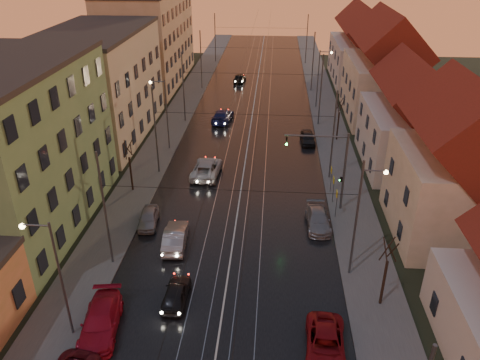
% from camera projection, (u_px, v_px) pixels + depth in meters
% --- Properties ---
extents(road, '(16.00, 120.00, 0.04)m').
position_uv_depth(road, '(251.00, 121.00, 61.35)').
color(road, black).
rests_on(road, ground).
extents(sidewalk_left, '(4.00, 120.00, 0.15)m').
position_uv_depth(sidewalk_left, '(176.00, 118.00, 61.98)').
color(sidewalk_left, '#4C4C4C').
rests_on(sidewalk_left, ground).
extents(sidewalk_right, '(4.00, 120.00, 0.15)m').
position_uv_depth(sidewalk_right, '(328.00, 122.00, 60.66)').
color(sidewalk_right, '#4C4C4C').
rests_on(sidewalk_right, ground).
extents(tram_rail_0, '(0.06, 120.00, 0.03)m').
position_uv_depth(tram_rail_0, '(235.00, 120.00, 61.48)').
color(tram_rail_0, gray).
rests_on(tram_rail_0, road).
extents(tram_rail_1, '(0.06, 120.00, 0.03)m').
position_uv_depth(tram_rail_1, '(246.00, 120.00, 61.38)').
color(tram_rail_1, gray).
rests_on(tram_rail_1, road).
extents(tram_rail_2, '(0.06, 120.00, 0.03)m').
position_uv_depth(tram_rail_2, '(257.00, 120.00, 61.28)').
color(tram_rail_2, gray).
rests_on(tram_rail_2, road).
extents(tram_rail_3, '(0.06, 120.00, 0.03)m').
position_uv_depth(tram_rail_3, '(268.00, 121.00, 61.19)').
color(tram_rail_3, gray).
rests_on(tram_rail_3, road).
extents(apartment_left_1, '(10.00, 18.00, 13.00)m').
position_uv_depth(apartment_left_1, '(11.00, 152.00, 36.50)').
color(apartment_left_1, '#588353').
rests_on(apartment_left_1, ground).
extents(apartment_left_2, '(10.00, 20.00, 12.00)m').
position_uv_depth(apartment_left_2, '(99.00, 86.00, 54.44)').
color(apartment_left_2, '#B3AC8A').
rests_on(apartment_left_2, ground).
extents(apartment_left_3, '(10.00, 24.00, 14.00)m').
position_uv_depth(apartment_left_3, '(149.00, 38.00, 75.22)').
color(apartment_left_3, tan).
rests_on(apartment_left_3, ground).
extents(house_right_1, '(8.67, 10.20, 10.80)m').
position_uv_depth(house_right_1, '(458.00, 172.00, 35.60)').
color(house_right_1, '#C0B494').
rests_on(house_right_1, ground).
extents(house_right_2, '(9.18, 12.24, 9.20)m').
position_uv_depth(house_right_2, '(413.00, 123.00, 47.48)').
color(house_right_2, beige).
rests_on(house_right_2, ground).
extents(house_right_3, '(9.18, 14.28, 11.50)m').
position_uv_depth(house_right_3, '(385.00, 73.00, 60.22)').
color(house_right_3, '#C0B494').
rests_on(house_right_3, ground).
extents(house_right_4, '(9.18, 16.32, 10.00)m').
position_uv_depth(house_right_4, '(362.00, 50.00, 76.50)').
color(house_right_4, beige).
rests_on(house_right_4, ground).
extents(catenary_pole_l_1, '(0.16, 0.16, 9.00)m').
position_uv_depth(catenary_pole_l_1, '(105.00, 211.00, 32.41)').
color(catenary_pole_l_1, '#595B60').
rests_on(catenary_pole_l_1, ground).
extents(catenary_pole_r_1, '(0.16, 0.16, 9.00)m').
position_uv_depth(catenary_pole_r_1, '(356.00, 221.00, 31.28)').
color(catenary_pole_r_1, '#595B60').
rests_on(catenary_pole_r_1, ground).
extents(catenary_pole_l_2, '(0.16, 0.16, 9.00)m').
position_uv_depth(catenary_pole_l_2, '(156.00, 132.00, 45.69)').
color(catenary_pole_l_2, '#595B60').
rests_on(catenary_pole_l_2, ground).
extents(catenary_pole_r_2, '(0.16, 0.16, 9.00)m').
position_uv_depth(catenary_pole_r_2, '(333.00, 136.00, 44.56)').
color(catenary_pole_r_2, '#595B60').
rests_on(catenary_pole_r_2, ground).
extents(catenary_pole_l_3, '(0.16, 0.16, 9.00)m').
position_uv_depth(catenary_pole_l_3, '(183.00, 88.00, 58.97)').
color(catenary_pole_l_3, '#595B60').
rests_on(catenary_pole_l_3, ground).
extents(catenary_pole_r_3, '(0.16, 0.16, 9.00)m').
position_uv_depth(catenary_pole_r_3, '(321.00, 91.00, 57.83)').
color(catenary_pole_r_3, '#595B60').
rests_on(catenary_pole_r_3, ground).
extents(catenary_pole_l_4, '(0.16, 0.16, 9.00)m').
position_uv_depth(catenary_pole_l_4, '(201.00, 60.00, 72.24)').
color(catenary_pole_l_4, '#595B60').
rests_on(catenary_pole_l_4, ground).
extents(catenary_pole_r_4, '(0.16, 0.16, 9.00)m').
position_uv_depth(catenary_pole_r_4, '(313.00, 62.00, 71.11)').
color(catenary_pole_r_4, '#595B60').
rests_on(catenary_pole_r_4, ground).
extents(catenary_pole_l_5, '(0.16, 0.16, 9.00)m').
position_uv_depth(catenary_pole_l_5, '(215.00, 38.00, 88.18)').
color(catenary_pole_l_5, '#595B60').
rests_on(catenary_pole_l_5, ground).
extents(catenary_pole_r_5, '(0.16, 0.16, 9.00)m').
position_uv_depth(catenary_pole_r_5, '(307.00, 40.00, 87.04)').
color(catenary_pole_r_5, '#595B60').
rests_on(catenary_pole_r_5, ground).
extents(street_lamp_0, '(1.75, 0.32, 8.00)m').
position_uv_depth(street_lamp_0, '(54.00, 270.00, 26.07)').
color(street_lamp_0, '#595B60').
rests_on(street_lamp_0, ground).
extents(street_lamp_1, '(1.75, 0.32, 8.00)m').
position_uv_depth(street_lamp_1, '(362.00, 208.00, 31.95)').
color(street_lamp_1, '#595B60').
rests_on(street_lamp_1, ground).
extents(street_lamp_2, '(1.75, 0.32, 8.00)m').
position_uv_depth(street_lamp_2, '(164.00, 108.00, 50.86)').
color(street_lamp_2, '#595B60').
rests_on(street_lamp_2, ground).
extents(street_lamp_3, '(1.75, 0.32, 8.00)m').
position_uv_depth(street_lamp_3, '(321.00, 73.00, 63.82)').
color(street_lamp_3, '#595B60').
rests_on(street_lamp_3, ground).
extents(traffic_light_mast, '(5.30, 0.32, 7.20)m').
position_uv_depth(traffic_light_mast, '(333.00, 162.00, 39.24)').
color(traffic_light_mast, '#595B60').
rests_on(traffic_light_mast, ground).
extents(bare_tree_0, '(1.09, 1.09, 5.11)m').
position_uv_depth(bare_tree_0, '(130.00, 167.00, 43.18)').
color(bare_tree_0, black).
rests_on(bare_tree_0, ground).
extents(bare_tree_1, '(1.09, 1.09, 5.11)m').
position_uv_depth(bare_tree_1, '(385.00, 274.00, 29.45)').
color(bare_tree_1, black).
rests_on(bare_tree_1, ground).
extents(bare_tree_2, '(1.09, 1.09, 5.11)m').
position_uv_depth(bare_tree_2, '(338.00, 121.00, 54.22)').
color(bare_tree_2, black).
rests_on(bare_tree_2, ground).
extents(driving_car_0, '(1.57, 3.84, 1.31)m').
position_uv_depth(driving_car_0, '(176.00, 293.00, 30.60)').
color(driving_car_0, black).
rests_on(driving_car_0, ground).
extents(driving_car_1, '(1.94, 4.76, 1.54)m').
position_uv_depth(driving_car_1, '(176.00, 237.00, 36.16)').
color(driving_car_1, gray).
rests_on(driving_car_1, ground).
extents(driving_car_2, '(2.89, 5.71, 1.55)m').
position_uv_depth(driving_car_2, '(207.00, 168.00, 46.92)').
color(driving_car_2, '#B5B5B5').
rests_on(driving_car_2, ground).
extents(driving_car_3, '(2.78, 5.58, 1.56)m').
position_uv_depth(driving_car_3, '(223.00, 116.00, 60.75)').
color(driving_car_3, '#191D4D').
rests_on(driving_car_3, ground).
extents(driving_car_4, '(2.05, 4.35, 1.44)m').
position_uv_depth(driving_car_4, '(240.00, 78.00, 77.48)').
color(driving_car_4, black).
rests_on(driving_car_4, ground).
extents(parked_left_2, '(2.79, 5.43, 1.51)m').
position_uv_depth(parked_left_2, '(101.00, 321.00, 28.24)').
color(parked_left_2, '#AB1126').
rests_on(parked_left_2, ground).
extents(parked_left_3, '(1.90, 3.88, 1.27)m').
position_uv_depth(parked_left_3, '(148.00, 218.00, 38.87)').
color(parked_left_3, '#9D9CA2').
rests_on(parked_left_3, ground).
extents(parked_right_0, '(2.55, 5.00, 1.35)m').
position_uv_depth(parked_right_0, '(325.00, 344.00, 26.72)').
color(parked_right_0, maroon).
rests_on(parked_right_0, ground).
extents(parked_right_1, '(2.05, 4.65, 1.33)m').
position_uv_depth(parked_right_1, '(318.00, 219.00, 38.61)').
color(parked_right_1, gray).
rests_on(parked_right_1, ground).
extents(parked_right_2, '(1.75, 4.01, 1.35)m').
position_uv_depth(parked_right_2, '(308.00, 138.00, 54.32)').
color(parked_right_2, black).
rests_on(parked_right_2, ground).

